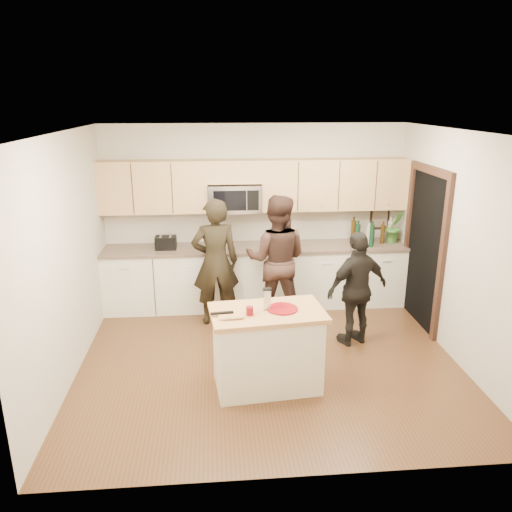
{
  "coord_description": "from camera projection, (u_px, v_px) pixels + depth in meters",
  "views": [
    {
      "loc": [
        -0.62,
        -5.39,
        3.04
      ],
      "look_at": [
        -0.12,
        0.35,
        1.21
      ],
      "focal_mm": 35.0,
      "sensor_mm": 36.0,
      "label": 1
    }
  ],
  "objects": [
    {
      "name": "microwave",
      "position": [
        235.0,
        198.0,
        7.28
      ],
      "size": [
        0.76,
        0.41,
        0.4
      ],
      "color": "silver",
      "rests_on": "ground"
    },
    {
      "name": "tongs",
      "position": [
        222.0,
        313.0,
        5.13
      ],
      "size": [
        0.24,
        0.06,
        0.02
      ],
      "primitive_type": "cube",
      "rotation": [
        0.0,
        0.0,
        0.1
      ],
      "color": "black",
      "rests_on": "cutting_board"
    },
    {
      "name": "woman_right",
      "position": [
        357.0,
        289.0,
        6.29
      ],
      "size": [
        0.94,
        0.65,
        1.49
      ],
      "primitive_type": "imported",
      "rotation": [
        0.0,
        0.0,
        3.51
      ],
      "color": "black",
      "rests_on": "ground"
    },
    {
      "name": "box_grater",
      "position": [
        267.0,
        298.0,
        5.25
      ],
      "size": [
        0.09,
        0.06,
        0.22
      ],
      "color": "silver",
      "rests_on": "red_plate"
    },
    {
      "name": "cutting_board",
      "position": [
        231.0,
        316.0,
        5.11
      ],
      "size": [
        0.27,
        0.2,
        0.02
      ],
      "primitive_type": "cube",
      "rotation": [
        0.0,
        0.0,
        0.1
      ],
      "color": "tan",
      "rests_on": "island"
    },
    {
      "name": "back_cabinetry",
      "position": [
        256.0,
        276.0,
        7.55
      ],
      "size": [
        4.5,
        0.66,
        0.94
      ],
      "color": "silver",
      "rests_on": "ground"
    },
    {
      "name": "dish_towel",
      "position": [
        192.0,
        261.0,
        7.2
      ],
      "size": [
        0.34,
        0.6,
        0.48
      ],
      "color": "white",
      "rests_on": "ground"
    },
    {
      "name": "knife",
      "position": [
        234.0,
        318.0,
        5.03
      ],
      "size": [
        0.2,
        0.04,
        0.01
      ],
      "primitive_type": "cube",
      "rotation": [
        0.0,
        0.0,
        0.1
      ],
      "color": "silver",
      "rests_on": "cutting_board"
    },
    {
      "name": "drink_glass",
      "position": [
        250.0,
        311.0,
        5.14
      ],
      "size": [
        0.08,
        0.08,
        0.09
      ],
      "primitive_type": "cylinder",
      "color": "maroon",
      "rests_on": "island"
    },
    {
      "name": "toaster",
      "position": [
        166.0,
        243.0,
        7.26
      ],
      "size": [
        0.3,
        0.21,
        0.19
      ],
      "color": "black",
      "rests_on": "back_cabinetry"
    },
    {
      "name": "doorway",
      "position": [
        425.0,
        243.0,
        6.78
      ],
      "size": [
        0.06,
        1.25,
        2.2
      ],
      "color": "black",
      "rests_on": "ground"
    },
    {
      "name": "framed_picture",
      "position": [
        380.0,
        217.0,
        7.75
      ],
      "size": [
        0.3,
        0.03,
        0.38
      ],
      "color": "black",
      "rests_on": "ground"
    },
    {
      "name": "woman_center",
      "position": [
        276.0,
        260.0,
        6.91
      ],
      "size": [
        1.02,
        0.87,
        1.81
      ],
      "primitive_type": "imported",
      "rotation": [
        0.0,
        0.0,
        2.9
      ],
      "color": "#34201A",
      "rests_on": "ground"
    },
    {
      "name": "island",
      "position": [
        267.0,
        348.0,
        5.4
      ],
      "size": [
        1.27,
        0.82,
        0.9
      ],
      "rotation": [
        0.0,
        0.0,
        0.1
      ],
      "color": "silver",
      "rests_on": "ground"
    },
    {
      "name": "bottle_cluster",
      "position": [
        371.0,
        231.0,
        7.53
      ],
      "size": [
        0.64,
        0.38,
        0.39
      ],
      "color": "black",
      "rests_on": "back_cabinetry"
    },
    {
      "name": "orchid",
      "position": [
        394.0,
        227.0,
        7.54
      ],
      "size": [
        0.3,
        0.26,
        0.49
      ],
      "primitive_type": "imported",
      "rotation": [
        0.0,
        0.0,
        0.14
      ],
      "color": "#407A31",
      "rests_on": "back_cabinetry"
    },
    {
      "name": "floor",
      "position": [
        268.0,
        359.0,
        6.09
      ],
      "size": [
        4.5,
        4.5,
        0.0
      ],
      "primitive_type": "plane",
      "color": "#50371B",
      "rests_on": "ground"
    },
    {
      "name": "red_plate",
      "position": [
        282.0,
        309.0,
        5.29
      ],
      "size": [
        0.33,
        0.33,
        0.02
      ],
      "primitive_type": "cylinder",
      "color": "maroon",
      "rests_on": "island"
    },
    {
      "name": "room_shell",
      "position": [
        270.0,
        221.0,
        5.57
      ],
      "size": [
        4.52,
        4.02,
        2.71
      ],
      "color": "#BFB4A3",
      "rests_on": "ground"
    },
    {
      "name": "upper_cabinetry",
      "position": [
        258.0,
        184.0,
        7.28
      ],
      "size": [
        4.5,
        0.33,
        0.75
      ],
      "color": "tan",
      "rests_on": "ground"
    },
    {
      "name": "woman_left",
      "position": [
        215.0,
        262.0,
        6.85
      ],
      "size": [
        0.69,
        0.49,
        1.78
      ],
      "primitive_type": "imported",
      "rotation": [
        0.0,
        0.0,
        3.25
      ],
      "color": "black",
      "rests_on": "ground"
    }
  ]
}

